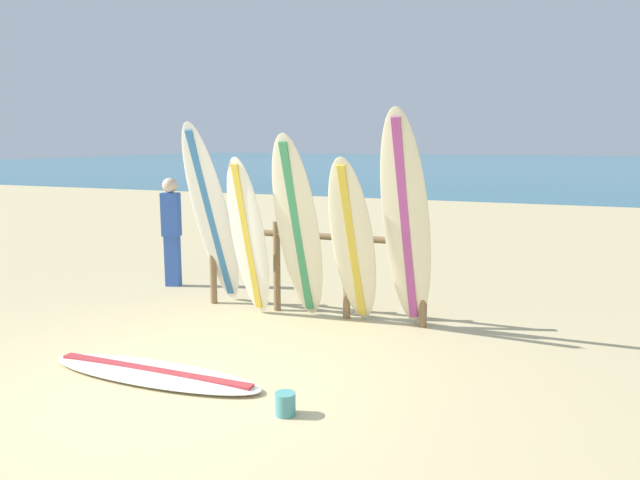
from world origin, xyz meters
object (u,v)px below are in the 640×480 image
beachgoer_standing (171,227)px  surfboard_rack (311,258)px  surfboard_leaning_far_left (212,218)px  surfboard_leaning_center (353,244)px  surfboard_leaning_left (249,238)px  sand_bucket (285,404)px  surfboard_lying_on_sand (153,373)px  surfboard_leaning_center_right (406,224)px  surfboard_leaning_center_left (298,230)px

beachgoer_standing → surfboard_rack: bearing=-14.0°
surfboard_rack → surfboard_leaning_far_left: (-1.25, -0.25, 0.48)m
surfboard_rack → surfboard_leaning_center: (0.68, -0.41, 0.29)m
surfboard_leaning_left → sand_bucket: bearing=-55.8°
surfboard_leaning_left → surfboard_leaning_center: size_ratio=0.99×
surfboard_lying_on_sand → sand_bucket: size_ratio=12.27×
surfboard_leaning_center → sand_bucket: (0.21, -2.27, -0.91)m
surfboard_rack → surfboard_leaning_left: surfboard_leaning_left is taller
surfboard_rack → surfboard_lying_on_sand: bearing=-103.5°
surfboard_leaning_center → surfboard_lying_on_sand: surfboard_leaning_center is taller
surfboard_rack → surfboard_leaning_left: bearing=-147.6°
surfboard_leaning_left → surfboard_leaning_center: 1.33m
sand_bucket → surfboard_leaning_center_right: bearing=80.4°
surfboard_lying_on_sand → beachgoer_standing: 3.70m
surfboard_rack → surfboard_leaning_center_left: surfboard_leaning_center_left is taller
surfboard_leaning_center_right → sand_bucket: size_ratio=13.70×
surfboard_leaning_center_left → surfboard_leaning_center: (0.68, -0.02, -0.12)m
surfboard_rack → sand_bucket: (0.89, -2.67, -0.63)m
surfboard_rack → beachgoer_standing: 2.59m
beachgoer_standing → sand_bucket: beachgoer_standing is taller
surfboard_rack → sand_bucket: size_ratio=16.03×
surfboard_leaning_far_left → sand_bucket: bearing=-48.5°
surfboard_rack → beachgoer_standing: bearing=166.0°
surfboard_leaning_center → surfboard_lying_on_sand: 2.56m
surfboard_leaning_center → beachgoer_standing: 3.35m
surfboard_rack → surfboard_lying_on_sand: (-0.58, -2.42, -0.68)m
surfboard_leaning_center_left → surfboard_rack: bearing=89.8°
surfboard_leaning_center_right → surfboard_lying_on_sand: surfboard_leaning_center_right is taller
beachgoer_standing → surfboard_leaning_center_left: bearing=-22.0°
surfboard_leaning_center_right → surfboard_lying_on_sand: (-1.86, -2.06, -1.22)m
surfboard_leaning_left → beachgoer_standing: size_ratio=1.22×
surfboard_leaning_center_left → surfboard_lying_on_sand: surfboard_leaning_center_left is taller
surfboard_leaning_left → surfboard_lying_on_sand: (0.07, -2.01, -0.96)m
surfboard_leaning_far_left → surfboard_rack: bearing=11.3°
surfboard_leaning_far_left → beachgoer_standing: 1.56m
beachgoer_standing → sand_bucket: size_ratio=8.86×
surfboard_leaning_far_left → surfboard_leaning_center_right: size_ratio=0.95×
surfboard_leaning_center → beachgoer_standing: surfboard_leaning_center is taller
surfboard_leaning_far_left → beachgoer_standing: (-1.25, 0.87, -0.30)m
sand_bucket → surfboard_leaning_far_left: bearing=131.5°
surfboard_leaning_far_left → surfboard_leaning_center: 1.95m
surfboard_leaning_far_left → surfboard_lying_on_sand: (0.67, -2.17, -1.16)m
surfboard_leaning_center_right → beachgoer_standing: bearing=165.4°
surfboard_leaning_far_left → sand_bucket: size_ratio=13.08×
surfboard_leaning_center_left → sand_bucket: surfboard_leaning_center_left is taller
surfboard_leaning_center_left → beachgoer_standing: (-2.51, 1.01, -0.23)m
surfboard_rack → surfboard_leaning_far_left: size_ratio=1.23×
surfboard_leaning_left → surfboard_lying_on_sand: surfboard_leaning_left is taller
surfboard_rack → surfboard_leaning_left: 0.82m
surfboard_lying_on_sand → beachgoer_standing: size_ratio=1.38×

